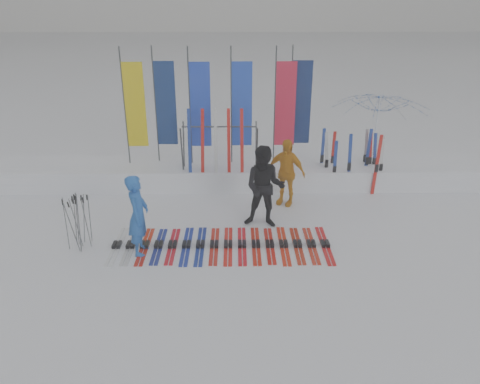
{
  "coord_description": "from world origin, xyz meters",
  "views": [
    {
      "loc": [
        0.09,
        -7.92,
        5.08
      ],
      "look_at": [
        0.2,
        1.6,
        1.0
      ],
      "focal_mm": 35.0,
      "sensor_mm": 36.0,
      "label": 1
    }
  ],
  "objects_px": {
    "person_blue": "(138,215)",
    "person_black": "(265,187)",
    "person_yellow": "(286,172)",
    "ski_rack": "(220,141)",
    "tent_canopy": "(377,135)",
    "ski_row": "(221,245)"
  },
  "relations": [
    {
      "from": "person_blue",
      "to": "person_black",
      "type": "bearing_deg",
      "value": -64.12
    },
    {
      "from": "person_yellow",
      "to": "ski_rack",
      "type": "relative_size",
      "value": 0.85
    },
    {
      "from": "tent_canopy",
      "to": "ski_rack",
      "type": "distance_m",
      "value": 4.69
    },
    {
      "from": "person_black",
      "to": "person_yellow",
      "type": "bearing_deg",
      "value": 73.97
    },
    {
      "from": "tent_canopy",
      "to": "ski_row",
      "type": "height_order",
      "value": "tent_canopy"
    },
    {
      "from": "person_blue",
      "to": "person_black",
      "type": "xyz_separation_m",
      "value": [
        2.67,
        1.22,
        0.1
      ]
    },
    {
      "from": "person_blue",
      "to": "tent_canopy",
      "type": "bearing_deg",
      "value": -52.25
    },
    {
      "from": "person_black",
      "to": "person_yellow",
      "type": "relative_size",
      "value": 1.12
    },
    {
      "from": "ski_row",
      "to": "ski_rack",
      "type": "height_order",
      "value": "ski_rack"
    },
    {
      "from": "ski_row",
      "to": "person_blue",
      "type": "bearing_deg",
      "value": -172.0
    },
    {
      "from": "person_yellow",
      "to": "ski_row",
      "type": "bearing_deg",
      "value": -97.58
    },
    {
      "from": "tent_canopy",
      "to": "ski_rack",
      "type": "relative_size",
      "value": 1.36
    },
    {
      "from": "ski_rack",
      "to": "person_yellow",
      "type": "bearing_deg",
      "value": -31.17
    },
    {
      "from": "person_blue",
      "to": "person_yellow",
      "type": "distance_m",
      "value": 4.1
    },
    {
      "from": "person_blue",
      "to": "ski_rack",
      "type": "bearing_deg",
      "value": -23.0
    },
    {
      "from": "person_black",
      "to": "ski_rack",
      "type": "bearing_deg",
      "value": 126.11
    },
    {
      "from": "person_black",
      "to": "ski_row",
      "type": "distance_m",
      "value": 1.67
    },
    {
      "from": "tent_canopy",
      "to": "person_yellow",
      "type": "bearing_deg",
      "value": -144.04
    },
    {
      "from": "person_black",
      "to": "tent_canopy",
      "type": "distance_m",
      "value": 4.81
    },
    {
      "from": "ski_row",
      "to": "tent_canopy",
      "type": "bearing_deg",
      "value": 43.93
    },
    {
      "from": "tent_canopy",
      "to": "ski_row",
      "type": "bearing_deg",
      "value": -136.07
    },
    {
      "from": "person_black",
      "to": "ski_row",
      "type": "bearing_deg",
      "value": -124.59
    }
  ]
}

